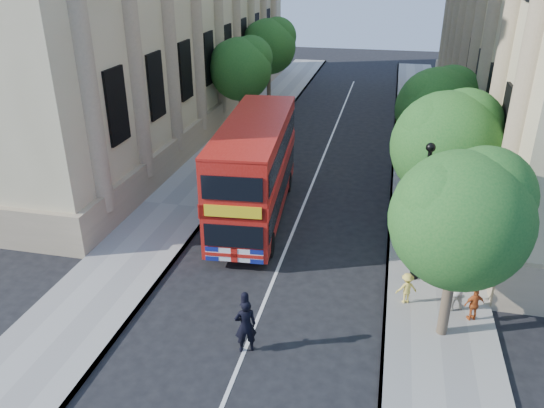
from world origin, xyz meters
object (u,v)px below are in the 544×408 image
Objects in this scene: lamp_post at (421,219)px; box_van at (246,173)px; double_decker_bus at (255,167)px; woman_pedestrian at (454,288)px; police_constable at (246,326)px.

box_van is at bearing 143.82° from lamp_post.
lamp_post reaches higher than double_decker_bus.
box_van is 2.88× the size of woman_pedestrian.
police_constable is (2.94, -10.78, -0.37)m from box_van.
lamp_post is at bearing -33.57° from double_decker_bus.
police_constable is 1.12× the size of woman_pedestrian.
box_van is 11.18m from police_constable.
double_decker_bus is 9.13m from police_constable.
lamp_post reaches higher than box_van.
double_decker_bus is at bearing 151.33° from lamp_post.
woman_pedestrian is (6.15, 3.39, 0.03)m from police_constable.
double_decker_bus is at bearing -59.95° from box_van.
double_decker_bus reaches higher than box_van.
double_decker_bus reaches higher than woman_pedestrian.
woman_pedestrian is at bearing -53.83° from lamp_post.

